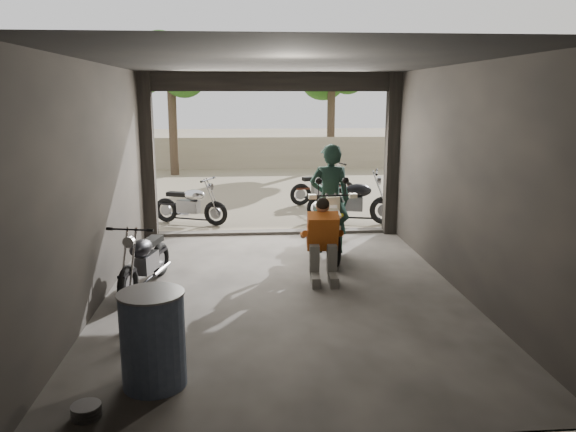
{
  "coord_description": "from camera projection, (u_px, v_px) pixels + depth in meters",
  "views": [
    {
      "loc": [
        -0.54,
        -7.54,
        2.77
      ],
      "look_at": [
        0.1,
        0.6,
        1.01
      ],
      "focal_mm": 35.0,
      "sensor_mm": 36.0,
      "label": 1
    }
  ],
  "objects": [
    {
      "name": "outside_bike_b",
      "position": [
        323.0,
        184.0,
        14.47
      ],
      "size": [
        1.69,
        1.02,
        1.07
      ],
      "primitive_type": null,
      "rotation": [
        0.0,
        0.0,
        1.82
      ],
      "color": "#3D190E",
      "rests_on": "ground"
    },
    {
      "name": "outside_bike_a",
      "position": [
        190.0,
        201.0,
        12.21
      ],
      "size": [
        1.64,
        1.15,
        1.03
      ],
      "primitive_type": null,
      "rotation": [
        0.0,
        0.0,
        1.19
      ],
      "color": "black",
      "rests_on": "ground"
    },
    {
      "name": "outside_bike_c",
      "position": [
        352.0,
        197.0,
        12.25
      ],
      "size": [
        1.86,
        1.11,
        1.18
      ],
      "primitive_type": null,
      "rotation": [
        0.0,
        0.0,
        1.33
      ],
      "color": "black",
      "rests_on": "ground"
    },
    {
      "name": "tree_left",
      "position": [
        170.0,
        58.0,
        19.08
      ],
      "size": [
        2.2,
        2.2,
        5.6
      ],
      "color": "#382B1E",
      "rests_on": "ground"
    },
    {
      "name": "sign_post",
      "position": [
        435.0,
        166.0,
        10.64
      ],
      "size": [
        0.73,
        0.08,
        2.19
      ],
      "rotation": [
        0.0,
        0.0,
        0.31
      ],
      "color": "black",
      "rests_on": "ground"
    },
    {
      "name": "left_bike",
      "position": [
        145.0,
        255.0,
        8.1
      ],
      "size": [
        0.94,
        1.6,
        1.01
      ],
      "primitive_type": null,
      "rotation": [
        0.0,
        0.0,
        -0.23
      ],
      "color": "black",
      "rests_on": "ground"
    },
    {
      "name": "tree_right",
      "position": [
        332.0,
        74.0,
        21.08
      ],
      "size": [
        2.2,
        2.2,
        5.0
      ],
      "color": "#382B1E",
      "rests_on": "ground"
    },
    {
      "name": "stool",
      "position": [
        318.0,
        219.0,
        10.87
      ],
      "size": [
        0.35,
        0.35,
        0.49
      ],
      "rotation": [
        0.0,
        0.0,
        0.1
      ],
      "color": "black",
      "rests_on": "ground"
    },
    {
      "name": "helmet",
      "position": [
        319.0,
        208.0,
        10.81
      ],
      "size": [
        0.34,
        0.35,
        0.28
      ],
      "primitive_type": "ellipsoid",
      "rotation": [
        0.0,
        0.0,
        0.15
      ],
      "color": "silver",
      "rests_on": "stool"
    },
    {
      "name": "rider",
      "position": [
        330.0,
        199.0,
        9.87
      ],
      "size": [
        0.74,
        0.51,
        1.95
      ],
      "primitive_type": "imported",
      "rotation": [
        0.0,
        0.0,
        3.08
      ],
      "color": "black",
      "rests_on": "ground"
    },
    {
      "name": "ground",
      "position": [
        284.0,
        294.0,
        7.97
      ],
      "size": [
        80.0,
        80.0,
        0.0
      ],
      "primitive_type": "plane",
      "color": "#7A6D56",
      "rests_on": "ground"
    },
    {
      "name": "main_bike",
      "position": [
        325.0,
        222.0,
        9.73
      ],
      "size": [
        0.85,
        1.86,
        1.22
      ],
      "primitive_type": null,
      "rotation": [
        0.0,
        0.0,
        0.05
      ],
      "color": "beige",
      "rests_on": "ground"
    },
    {
      "name": "boundary_wall",
      "position": [
        258.0,
        153.0,
        21.49
      ],
      "size": [
        18.0,
        0.3,
        1.2
      ],
      "primitive_type": "cube",
      "color": "gray",
      "rests_on": "ground"
    },
    {
      "name": "mechanic",
      "position": [
        323.0,
        243.0,
        8.4
      ],
      "size": [
        0.66,
        0.87,
        1.22
      ],
      "primitive_type": null,
      "rotation": [
        0.0,
        0.0,
        -0.04
      ],
      "color": "#A74E16",
      "rests_on": "ground"
    },
    {
      "name": "oil_drum",
      "position": [
        153.0,
        341.0,
        5.36
      ],
      "size": [
        0.61,
        0.61,
        0.95
      ],
      "primitive_type": "cylinder",
      "rotation": [
        0.0,
        0.0,
        -0.0
      ],
      "color": "#3E4D69",
      "rests_on": "ground"
    },
    {
      "name": "garage",
      "position": [
        282.0,
        199.0,
        8.23
      ],
      "size": [
        7.0,
        7.13,
        3.2
      ],
      "color": "#2D2B28",
      "rests_on": "ground"
    }
  ]
}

